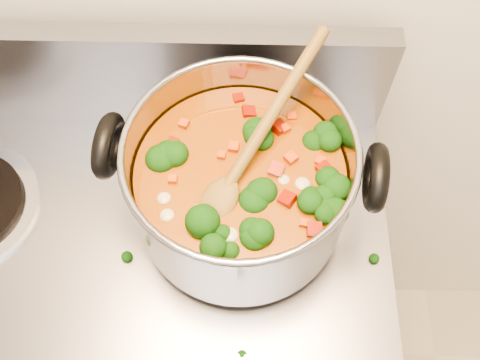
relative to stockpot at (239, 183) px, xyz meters
The scene contains 3 objects.
stockpot is the anchor object (origin of this frame).
wooden_spoon 0.04m from the stockpot, 54.09° to the left, with size 0.16×0.23×0.09m.
cooktop_crumbs 0.13m from the stockpot, 144.34° to the left, with size 0.20×0.27×0.01m.
Camera 1 is at (0.21, 1.01, 1.54)m, focal length 40.00 mm.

